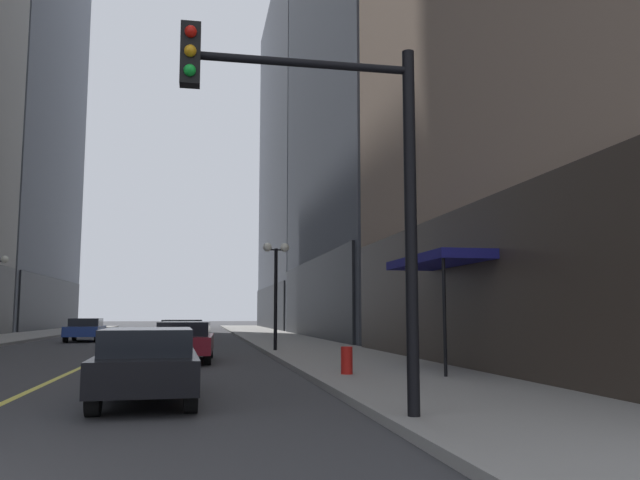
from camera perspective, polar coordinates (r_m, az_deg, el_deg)
ground_plane at (r=40.79m, az=-15.66°, el=-8.60°), size 200.00×200.00×0.00m
sidewalk_right at (r=40.94m, az=-3.94°, el=-8.72°), size 4.50×78.00×0.15m
lane_centre_stripe at (r=40.79m, az=-15.66°, el=-8.60°), size 0.16×70.00×0.01m
building_right_far at (r=69.27m, az=1.91°, el=7.24°), size 15.50×26.00×36.47m
storefront_awning_right at (r=17.37m, az=10.59°, el=-1.88°), size 1.60×4.46×3.12m
car_black at (r=12.13m, az=-15.18°, el=-10.49°), size 1.88×4.46×1.32m
car_maroon at (r=21.92m, az=-11.99°, el=-8.73°), size 1.99×4.71×1.32m
car_green at (r=29.27m, az=-12.19°, el=-8.16°), size 2.00×4.14×1.32m
car_blue at (r=39.69m, az=-20.25°, el=-7.46°), size 2.07×4.81×1.32m
traffic_light_near_right at (r=9.23m, az=1.83°, el=6.91°), size 3.43×0.35×5.65m
street_lamp_right_mid at (r=25.67m, az=-3.98°, el=-2.87°), size 1.06×0.36×4.43m
fire_hydrant_right at (r=15.52m, az=2.41°, el=-10.99°), size 0.28×0.28×0.80m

